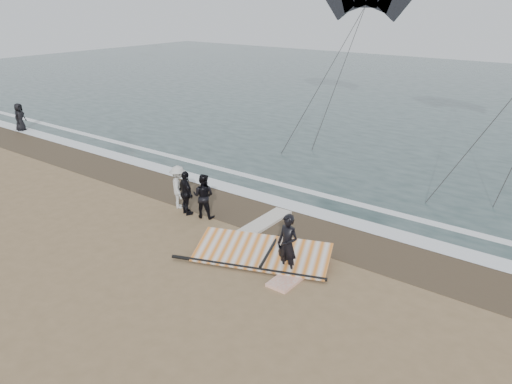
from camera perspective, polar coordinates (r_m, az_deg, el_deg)
ground at (r=14.98m, az=-4.49°, el=-9.78°), size 120.00×120.00×0.00m
sea at (r=44.04m, az=25.54°, el=9.27°), size 120.00×54.00×0.02m
wet_sand at (r=18.17m, az=4.93°, el=-3.87°), size 120.00×2.80×0.01m
foam_near at (r=19.26m, az=7.17°, el=-2.38°), size 120.00×0.90×0.01m
foam_far at (r=20.64m, az=9.56°, el=-0.84°), size 120.00×0.45×0.01m
man_main at (r=14.76m, az=3.63°, el=-6.04°), size 0.73×0.52×1.90m
board_white at (r=15.23m, az=4.83°, el=-9.01°), size 0.69×2.44×0.10m
board_cream at (r=18.28m, az=1.01°, el=-3.46°), size 0.77×2.65×0.11m
trio_cluster at (r=19.09m, az=-7.75°, el=0.07°), size 2.52×1.27×1.72m
sail_rig at (r=15.88m, az=0.78°, el=-6.96°), size 4.64×3.20×0.52m
kite_dark at (r=34.49m, az=12.49°, el=20.65°), size 6.95×5.30×12.66m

